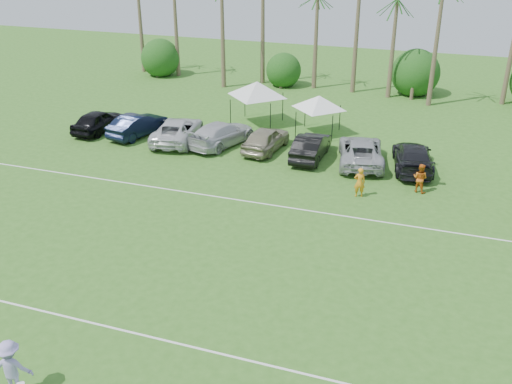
% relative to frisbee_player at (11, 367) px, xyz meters
% --- Properties ---
extents(ground, '(120.00, 120.00, 0.00)m').
position_rel_frisbee_player_xyz_m(ground, '(2.99, 1.84, -1.00)').
color(ground, '#34681F').
rests_on(ground, ground).
extents(field_lines, '(80.00, 12.10, 0.01)m').
position_rel_frisbee_player_xyz_m(field_lines, '(2.99, 9.84, -0.99)').
color(field_lines, white).
rests_on(field_lines, ground).
extents(palm_tree_4, '(2.40, 2.40, 8.90)m').
position_rel_frisbee_player_xyz_m(palm_tree_4, '(-1.01, 39.84, 6.48)').
color(palm_tree_4, brown).
rests_on(palm_tree_4, ground).
extents(bush_tree_0, '(4.00, 4.00, 4.00)m').
position_rel_frisbee_player_xyz_m(bush_tree_0, '(-16.01, 40.84, 0.80)').
color(bush_tree_0, brown).
rests_on(bush_tree_0, ground).
extents(bush_tree_1, '(4.00, 4.00, 4.00)m').
position_rel_frisbee_player_xyz_m(bush_tree_1, '(-3.01, 40.84, 0.80)').
color(bush_tree_1, brown).
rests_on(bush_tree_1, ground).
extents(bush_tree_2, '(4.00, 4.00, 4.00)m').
position_rel_frisbee_player_xyz_m(bush_tree_2, '(8.99, 40.84, 0.80)').
color(bush_tree_2, brown).
rests_on(bush_tree_2, ground).
extents(sideline_player_a, '(0.72, 0.58, 1.73)m').
position_rel_frisbee_player_xyz_m(sideline_player_a, '(8.03, 18.50, -0.13)').
color(sideline_player_a, orange).
rests_on(sideline_player_a, ground).
extents(sideline_player_b, '(1.00, 0.90, 1.71)m').
position_rel_frisbee_player_xyz_m(sideline_player_b, '(11.18, 20.24, -0.14)').
color(sideline_player_b, '#CF6017').
rests_on(sideline_player_b, ground).
extents(canopy_tent_left, '(4.80, 4.80, 3.89)m').
position_rel_frisbee_player_xyz_m(canopy_tent_left, '(-1.58, 28.86, 2.34)').
color(canopy_tent_left, black).
rests_on(canopy_tent_left, ground).
extents(canopy_tent_right, '(4.11, 4.11, 3.33)m').
position_rel_frisbee_player_xyz_m(canopy_tent_right, '(3.33, 28.26, 1.86)').
color(canopy_tent_right, black).
rests_on(canopy_tent_right, ground).
extents(frisbee_player, '(1.45, 1.10, 1.99)m').
position_rel_frisbee_player_xyz_m(frisbee_player, '(0.00, 0.00, 0.00)').
color(frisbee_player, '#A698D7').
rests_on(frisbee_player, ground).
extents(parked_car_0, '(2.15, 4.87, 1.63)m').
position_rel_frisbee_player_xyz_m(parked_car_0, '(-12.11, 23.41, -0.18)').
color(parked_car_0, black).
rests_on(parked_car_0, ground).
extents(parked_car_1, '(2.77, 5.21, 1.63)m').
position_rel_frisbee_player_xyz_m(parked_car_1, '(-8.88, 23.56, -0.18)').
color(parked_car_1, black).
rests_on(parked_car_1, ground).
extents(parked_car_2, '(3.73, 6.27, 1.63)m').
position_rel_frisbee_player_xyz_m(parked_car_2, '(-5.65, 23.41, -0.18)').
color(parked_car_2, silver).
rests_on(parked_car_2, ground).
extents(parked_car_3, '(3.82, 6.04, 1.63)m').
position_rel_frisbee_player_xyz_m(parked_car_3, '(-2.42, 23.75, -0.18)').
color(parked_car_3, silver).
rests_on(parked_car_3, ground).
extents(parked_car_4, '(2.39, 4.96, 1.63)m').
position_rel_frisbee_player_xyz_m(parked_car_4, '(0.80, 23.73, -0.18)').
color(parked_car_4, gray).
rests_on(parked_car_4, ground).
extents(parked_car_5, '(1.74, 4.96, 1.63)m').
position_rel_frisbee_player_xyz_m(parked_car_5, '(4.03, 23.32, -0.18)').
color(parked_car_5, black).
rests_on(parked_car_5, ground).
extents(parked_car_6, '(3.85, 6.30, 1.63)m').
position_rel_frisbee_player_xyz_m(parked_car_6, '(7.26, 23.54, -0.18)').
color(parked_car_6, '#A6A7AA').
rests_on(parked_car_6, ground).
extents(parked_car_7, '(3.19, 5.92, 1.63)m').
position_rel_frisbee_player_xyz_m(parked_car_7, '(10.49, 23.61, -0.18)').
color(parked_car_7, black).
rests_on(parked_car_7, ground).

